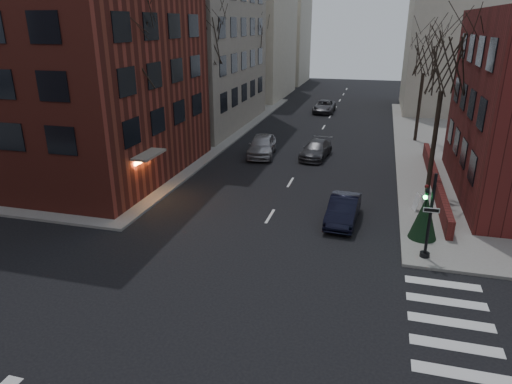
# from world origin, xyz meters

# --- Properties ---
(ground) EXTENTS (160.00, 160.00, 0.00)m
(ground) POSITION_xyz_m (0.00, 0.00, 0.00)
(ground) COLOR black
(ground) RESTS_ON ground
(sidewalk_far_left) EXTENTS (44.00, 44.00, 0.15)m
(sidewalk_far_left) POSITION_xyz_m (-29.00, 30.00, 0.07)
(sidewalk_far_left) COLOR gray
(sidewalk_far_left) RESTS_ON ground
(building_left_brick) EXTENTS (15.00, 15.00, 18.00)m
(building_left_brick) POSITION_xyz_m (-15.50, 16.50, 9.00)
(building_left_brick) COLOR maroon
(building_left_brick) RESTS_ON ground
(low_wall_right) EXTENTS (0.35, 16.00, 1.00)m
(low_wall_right) POSITION_xyz_m (9.30, 19.00, 0.65)
(low_wall_right) COLOR #581B19
(low_wall_right) RESTS_ON sidewalk_far_right
(building_distant_la) EXTENTS (14.00, 16.00, 18.00)m
(building_distant_la) POSITION_xyz_m (-15.00, 55.00, 9.00)
(building_distant_la) COLOR #BEB4A1
(building_distant_la) RESTS_ON ground
(building_distant_ra) EXTENTS (14.00, 14.00, 16.00)m
(building_distant_ra) POSITION_xyz_m (15.00, 50.00, 8.00)
(building_distant_ra) COLOR #BEB4A1
(building_distant_ra) RESTS_ON ground
(building_distant_lb) EXTENTS (10.00, 12.00, 14.00)m
(building_distant_lb) POSITION_xyz_m (-13.00, 72.00, 7.00)
(building_distant_lb) COLOR #BEB4A1
(building_distant_lb) RESTS_ON ground
(traffic_signal) EXTENTS (0.76, 0.44, 4.00)m
(traffic_signal) POSITION_xyz_m (7.94, 8.99, 1.91)
(traffic_signal) COLOR black
(traffic_signal) RESTS_ON sidewalk_far_right
(tree_left_a) EXTENTS (4.18, 4.18, 10.26)m
(tree_left_a) POSITION_xyz_m (-8.80, 14.00, 8.47)
(tree_left_a) COLOR #2D231C
(tree_left_a) RESTS_ON sidewalk_far_left
(tree_left_b) EXTENTS (4.40, 4.40, 10.80)m
(tree_left_b) POSITION_xyz_m (-8.80, 26.00, 8.91)
(tree_left_b) COLOR #2D231C
(tree_left_b) RESTS_ON sidewalk_far_left
(tree_left_c) EXTENTS (3.96, 3.96, 9.72)m
(tree_left_c) POSITION_xyz_m (-8.80, 40.00, 8.03)
(tree_left_c) COLOR #2D231C
(tree_left_c) RESTS_ON sidewalk_far_left
(tree_right_a) EXTENTS (3.96, 3.96, 9.72)m
(tree_right_a) POSITION_xyz_m (8.80, 18.00, 8.03)
(tree_right_a) COLOR #2D231C
(tree_right_a) RESTS_ON sidewalk_far_right
(tree_right_b) EXTENTS (3.74, 3.74, 9.18)m
(tree_right_b) POSITION_xyz_m (8.80, 32.00, 7.59)
(tree_right_b) COLOR #2D231C
(tree_right_b) RESTS_ON sidewalk_far_right
(streetlamp_near) EXTENTS (0.36, 0.36, 6.28)m
(streetlamp_near) POSITION_xyz_m (-8.20, 22.00, 4.24)
(streetlamp_near) COLOR black
(streetlamp_near) RESTS_ON sidewalk_far_left
(streetlamp_far) EXTENTS (0.36, 0.36, 6.28)m
(streetlamp_far) POSITION_xyz_m (-8.20, 42.00, 4.24)
(streetlamp_far) COLOR black
(streetlamp_far) RESTS_ON sidewalk_far_left
(parked_sedan) EXTENTS (1.72, 4.38, 1.42)m
(parked_sedan) POSITION_xyz_m (4.00, 12.29, 0.71)
(parked_sedan) COLOR black
(parked_sedan) RESTS_ON ground
(car_lane_silver) EXTENTS (2.61, 5.24, 1.72)m
(car_lane_silver) POSITION_xyz_m (-3.53, 23.97, 0.86)
(car_lane_silver) COLOR #A5A4AA
(car_lane_silver) RESTS_ON ground
(car_lane_gray) EXTENTS (2.39, 4.82, 1.35)m
(car_lane_gray) POSITION_xyz_m (0.80, 24.48, 0.67)
(car_lane_gray) COLOR #39393D
(car_lane_gray) RESTS_ON ground
(car_lane_far) EXTENTS (2.40, 5.14, 1.42)m
(car_lane_far) POSITION_xyz_m (-1.01, 44.38, 0.71)
(car_lane_far) COLOR #454449
(car_lane_far) RESTS_ON ground
(sandwich_board) EXTENTS (0.58, 0.71, 0.98)m
(sandwich_board) POSITION_xyz_m (8.09, 14.69, 0.64)
(sandwich_board) COLOR white
(sandwich_board) RESTS_ON sidewalk_far_right
(evergreen_shrub) EXTENTS (1.80, 1.80, 2.28)m
(evergreen_shrub) POSITION_xyz_m (8.01, 11.03, 1.29)
(evergreen_shrub) COLOR black
(evergreen_shrub) RESTS_ON sidewalk_far_right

